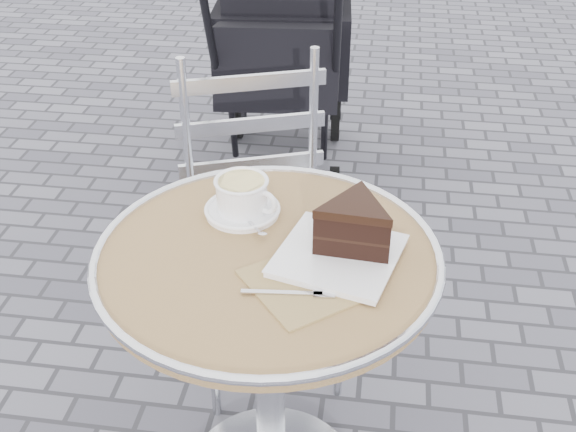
# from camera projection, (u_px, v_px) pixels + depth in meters

# --- Properties ---
(cafe_table) EXTENTS (0.72, 0.72, 0.74)m
(cafe_table) POSITION_uv_depth(u_px,v_px,m) (269.00, 315.00, 1.56)
(cafe_table) COLOR silver
(cafe_table) RESTS_ON ground
(cappuccino_set) EXTENTS (0.17, 0.18, 0.08)m
(cappuccino_set) POSITION_uv_depth(u_px,v_px,m) (243.00, 199.00, 1.58)
(cappuccino_set) COLOR white
(cappuccino_set) RESTS_ON cafe_table
(cake_plate_set) EXTENTS (0.35, 0.38, 0.12)m
(cake_plate_set) POSITION_uv_depth(u_px,v_px,m) (350.00, 233.00, 1.43)
(cake_plate_set) COLOR #997953
(cake_plate_set) RESTS_ON cafe_table
(bistro_chair) EXTENTS (0.54, 0.54, 0.93)m
(bistro_chair) POSITION_uv_depth(u_px,v_px,m) (257.00, 185.00, 2.00)
(bistro_chair) COLOR silver
(bistro_chair) RESTS_ON ground
(baby_stroller) EXTENTS (0.59, 1.13, 1.14)m
(baby_stroller) POSITION_uv_depth(u_px,v_px,m) (283.00, 55.00, 3.01)
(baby_stroller) COLOR black
(baby_stroller) RESTS_ON ground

